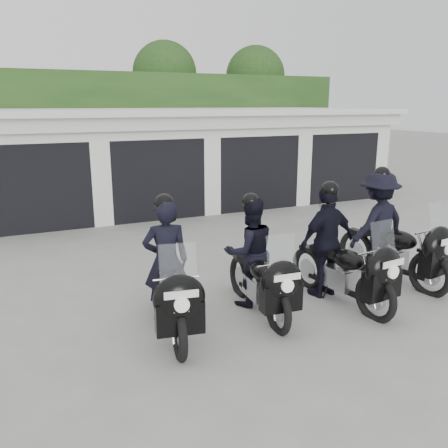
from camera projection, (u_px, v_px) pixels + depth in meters
name	position (u px, v px, depth m)	size (l,w,h in m)	color
ground	(254.00, 287.00, 8.31)	(80.00, 80.00, 0.00)	gray
garage_block	(135.00, 159.00, 15.05)	(16.40, 6.80, 2.96)	silver
background_vegetation	(112.00, 113.00, 19.14)	(20.00, 3.90, 5.80)	#1E3D16
police_bike_a	(169.00, 278.00, 6.58)	(0.92, 2.25, 1.97)	black
police_bike_b	(255.00, 260.00, 7.28)	(0.89, 2.15, 1.87)	black
police_bike_c	(335.00, 250.00, 7.63)	(1.15, 2.29, 2.00)	black
police_bike_d	(386.00, 231.00, 8.57)	(1.34, 2.40, 2.10)	black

